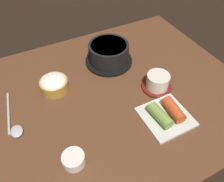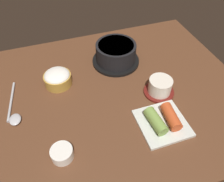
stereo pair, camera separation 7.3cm
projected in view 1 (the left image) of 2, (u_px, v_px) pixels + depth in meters
The scene contains 7 objects.
dining_table at pixel (104, 97), 76.49cm from camera, with size 100.00×76.00×2.00cm, color #56331E.
stone_pot at pixel (109, 53), 85.27cm from camera, with size 18.69×18.69×8.26cm.
rice_bowl at pixel (54, 84), 75.56cm from camera, with size 9.73×9.73×5.81cm.
tea_cup_with_saucer at pixel (157, 82), 76.10cm from camera, with size 10.53×10.53×5.99cm.
kimchi_plate at pixel (166, 115), 67.86cm from camera, with size 14.51×14.51×4.57cm.
side_bowl_near at pixel (74, 159), 57.65cm from camera, with size 6.12×6.12×3.29cm.
spoon at pixel (14, 124), 66.64cm from camera, with size 4.46×19.70×1.35cm.
Camera 1 is at (-20.69, -46.60, 58.12)cm, focal length 34.99 mm.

